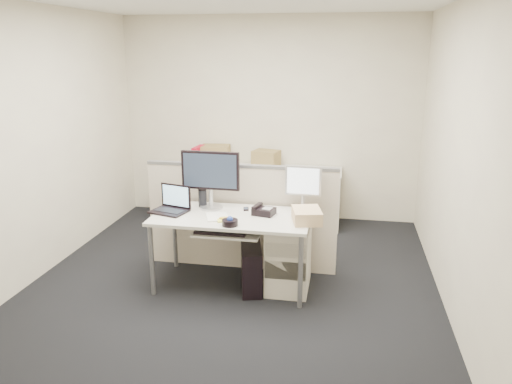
% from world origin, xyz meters
% --- Properties ---
extents(floor, '(4.00, 4.50, 0.01)m').
position_xyz_m(floor, '(0.00, 0.00, -0.01)').
color(floor, black).
rests_on(floor, ground).
extents(wall_back, '(4.00, 0.02, 2.70)m').
position_xyz_m(wall_back, '(0.00, 2.25, 1.35)').
color(wall_back, beige).
rests_on(wall_back, ground).
extents(wall_front, '(4.00, 0.02, 2.70)m').
position_xyz_m(wall_front, '(0.00, -2.25, 1.35)').
color(wall_front, beige).
rests_on(wall_front, ground).
extents(wall_left, '(0.02, 4.50, 2.70)m').
position_xyz_m(wall_left, '(-2.00, 0.00, 1.35)').
color(wall_left, beige).
rests_on(wall_left, ground).
extents(wall_right, '(0.02, 4.50, 2.70)m').
position_xyz_m(wall_right, '(2.00, 0.00, 1.35)').
color(wall_right, beige).
rests_on(wall_right, ground).
extents(desk, '(1.50, 0.75, 0.73)m').
position_xyz_m(desk, '(0.00, 0.00, 0.66)').
color(desk, beige).
rests_on(desk, floor).
extents(keyboard_tray, '(0.62, 0.32, 0.02)m').
position_xyz_m(keyboard_tray, '(0.00, -0.18, 0.62)').
color(keyboard_tray, beige).
rests_on(keyboard_tray, desk).
extents(drawer_pedestal, '(0.40, 0.55, 0.65)m').
position_xyz_m(drawer_pedestal, '(0.55, 0.05, 0.33)').
color(drawer_pedestal, silver).
rests_on(drawer_pedestal, floor).
extents(cubicle_partition, '(2.00, 0.06, 1.10)m').
position_xyz_m(cubicle_partition, '(0.00, 0.45, 0.55)').
color(cubicle_partition, beige).
rests_on(cubicle_partition, floor).
extents(back_counter, '(2.00, 0.60, 0.72)m').
position_xyz_m(back_counter, '(0.00, 1.93, 0.36)').
color(back_counter, silver).
rests_on(back_counter, floor).
extents(monitor_main, '(0.59, 0.24, 0.58)m').
position_xyz_m(monitor_main, '(-0.25, 0.18, 1.02)').
color(monitor_main, black).
rests_on(monitor_main, desk).
extents(monitor_small, '(0.37, 0.20, 0.43)m').
position_xyz_m(monitor_small, '(0.65, 0.32, 0.95)').
color(monitor_small, '#B7B7BC').
rests_on(monitor_small, desk).
extents(laptop, '(0.39, 0.33, 0.25)m').
position_xyz_m(laptop, '(-0.62, -0.02, 0.86)').
color(laptop, black).
rests_on(laptop, desk).
extents(trackball, '(0.19, 0.19, 0.06)m').
position_xyz_m(trackball, '(0.05, -0.28, 0.76)').
color(trackball, black).
rests_on(trackball, desk).
extents(desk_phone, '(0.23, 0.20, 0.06)m').
position_xyz_m(desk_phone, '(0.30, 0.08, 0.76)').
color(desk_phone, black).
rests_on(desk_phone, desk).
extents(paper_stack, '(0.28, 0.31, 0.01)m').
position_xyz_m(paper_stack, '(-0.12, -0.08, 0.74)').
color(paper_stack, silver).
rests_on(paper_stack, desk).
extents(sticky_pad, '(0.11, 0.11, 0.01)m').
position_xyz_m(sticky_pad, '(-0.05, -0.18, 0.74)').
color(sticky_pad, yellow).
rests_on(sticky_pad, desk).
extents(travel_mug, '(0.10, 0.10, 0.17)m').
position_xyz_m(travel_mug, '(-0.35, 0.22, 0.82)').
color(travel_mug, black).
rests_on(travel_mug, desk).
extents(banana, '(0.18, 0.05, 0.04)m').
position_xyz_m(banana, '(0.00, -0.15, 0.75)').
color(banana, gold).
rests_on(banana, desk).
extents(cellphone, '(0.07, 0.11, 0.01)m').
position_xyz_m(cellphone, '(0.10, 0.20, 0.74)').
color(cellphone, black).
rests_on(cellphone, desk).
extents(manila_folders, '(0.31, 0.37, 0.12)m').
position_xyz_m(manila_folders, '(0.72, -0.05, 0.79)').
color(manila_folders, tan).
rests_on(manila_folders, desk).
extents(keyboard, '(0.48, 0.17, 0.03)m').
position_xyz_m(keyboard, '(-0.05, -0.22, 0.64)').
color(keyboard, black).
rests_on(keyboard, keyboard_tray).
extents(pc_tower_desk, '(0.29, 0.50, 0.44)m').
position_xyz_m(pc_tower_desk, '(0.20, -0.05, 0.22)').
color(pc_tower_desk, black).
rests_on(pc_tower_desk, floor).
extents(pc_tower_spare_dark, '(0.32, 0.50, 0.43)m').
position_xyz_m(pc_tower_spare_dark, '(-1.45, 2.03, 0.22)').
color(pc_tower_spare_dark, black).
rests_on(pc_tower_spare_dark, floor).
extents(pc_tower_spare_silver, '(0.27, 0.43, 0.37)m').
position_xyz_m(pc_tower_spare_silver, '(-1.30, 2.03, 0.19)').
color(pc_tower_spare_silver, '#B7B7BC').
rests_on(pc_tower_spare_silver, floor).
extents(cardboard_box_left, '(0.41, 0.32, 0.29)m').
position_xyz_m(cardboard_box_left, '(-0.70, 2.05, 0.86)').
color(cardboard_box_left, olive).
rests_on(cardboard_box_left, back_counter).
extents(cardboard_box_right, '(0.39, 0.34, 0.24)m').
position_xyz_m(cardboard_box_right, '(0.00, 2.05, 0.84)').
color(cardboard_box_right, olive).
rests_on(cardboard_box_right, back_counter).
extents(red_binder, '(0.10, 0.32, 0.29)m').
position_xyz_m(red_binder, '(-0.90, 1.92, 0.86)').
color(red_binder, '#B70B24').
rests_on(red_binder, back_counter).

